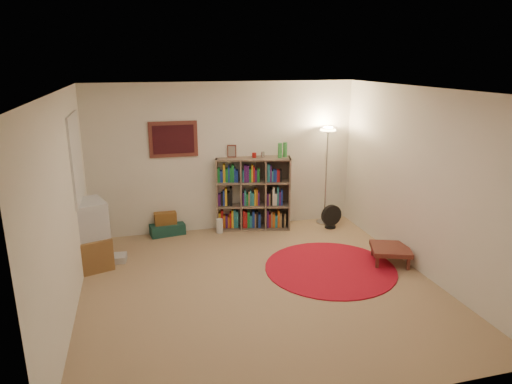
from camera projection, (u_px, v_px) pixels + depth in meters
room at (255, 192)px, 5.62m from camera, size 4.54×4.54×2.54m
bookshelf at (252, 194)px, 7.84m from camera, size 1.30×0.63×1.50m
floor_lamp at (327, 144)px, 7.84m from camera, size 0.34×0.34×1.74m
floor_fan at (331, 217)px, 7.93m from camera, size 0.37×0.22×0.42m
tv_stand at (90, 235)px, 6.41m from camera, size 0.64×0.77×0.96m
dvd_box at (116, 258)px, 6.65m from camera, size 0.32×0.27×0.10m
suitcase at (167, 228)px, 7.71m from camera, size 0.61×0.45×0.18m
wicker_basket at (165, 217)px, 7.66m from camera, size 0.37×0.28×0.20m
paper_towel at (220, 226)px, 7.74m from camera, size 0.13×0.13×0.24m
red_rug at (330, 268)px, 6.43m from camera, size 1.84×1.84×0.02m
side_table at (391, 250)px, 6.56m from camera, size 0.69×0.69×0.25m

